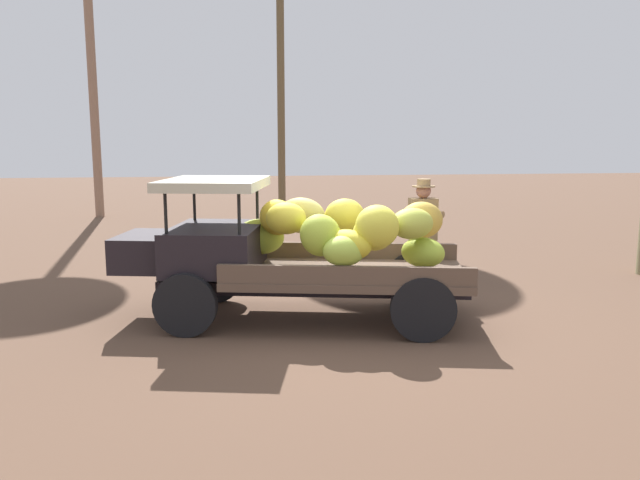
# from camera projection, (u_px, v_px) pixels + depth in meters

# --- Properties ---
(ground_plane) EXTENTS (60.00, 60.00, 0.00)m
(ground_plane) POSITION_uv_depth(u_px,v_px,m) (341.00, 319.00, 8.22)
(ground_plane) COLOR brown
(truck) EXTENTS (4.64, 2.44, 1.82)m
(truck) POSITION_uv_depth(u_px,v_px,m) (286.00, 248.00, 8.09)
(truck) COLOR black
(truck) RESTS_ON ground
(farmer) EXTENTS (0.53, 0.46, 1.74)m
(farmer) POSITION_uv_depth(u_px,v_px,m) (423.00, 229.00, 9.40)
(farmer) COLOR #3E493D
(farmer) RESTS_ON ground
(loose_banana_bunch) EXTENTS (0.66, 0.71, 0.35)m
(loose_banana_bunch) POSITION_uv_depth(u_px,v_px,m) (377.00, 272.00, 10.27)
(loose_banana_bunch) COLOR gold
(loose_banana_bunch) RESTS_ON ground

